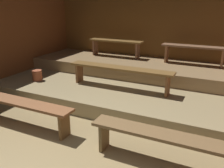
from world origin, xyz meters
The scene contains 11 objects.
ground centered at (0.00, 2.47, -0.04)m, with size 6.98×5.75×0.08m, color #927A50.
wall_back centered at (0.00, 4.98, 1.12)m, with size 6.98×0.06×2.23m, color brown.
wall_left centered at (-3.12, 2.47, 1.12)m, with size 0.06×5.75×2.23m, color brown.
platform_lower centered at (0.00, 3.36, 0.15)m, with size 6.18×3.17×0.30m, color #98855B.
platform_middle centered at (0.00, 4.14, 0.44)m, with size 6.18×1.61×0.30m, color #92734C.
bench_floor_left centered at (-1.47, 1.06, 0.39)m, with size 2.46×0.31×0.47m.
bench_floor_right centered at (1.47, 1.06, 0.39)m, with size 2.46×0.31×0.47m.
bench_lower_center centered at (-0.19, 2.86, 0.69)m, with size 2.32×0.31×0.47m.
bench_middle_left centered at (-1.07, 4.52, 0.96)m, with size 1.58×0.31×0.47m.
bench_middle_right centered at (1.07, 4.52, 0.96)m, with size 1.58×0.31×0.47m.
pail_lower centered at (-2.20, 2.50, 0.42)m, with size 0.23×0.23×0.25m, color #9E4C2D.
Camera 1 is at (1.83, -1.71, 2.08)m, focal length 38.76 mm.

